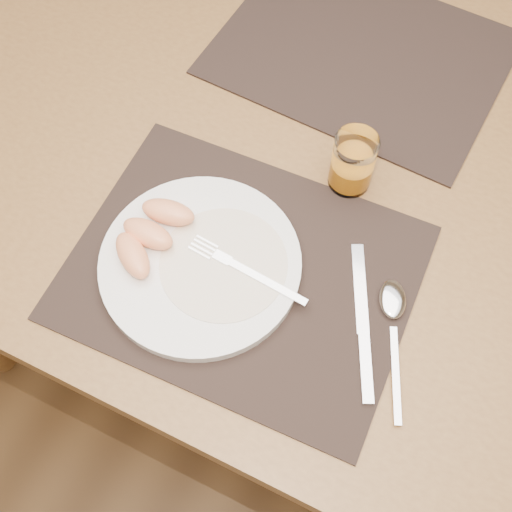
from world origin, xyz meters
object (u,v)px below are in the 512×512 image
object	(u,v)px
table	(316,189)
juice_glass	(352,164)
knife	(363,334)
placemat_near	(242,272)
placemat_far	(361,53)
spoon	(393,310)
fork	(238,266)
plate	(200,264)

from	to	relation	value
table	juice_glass	bearing A→B (deg)	-23.18
knife	juice_glass	distance (m)	0.24
placemat_near	placemat_far	xyz separation A→B (m)	(-0.00, 0.44, 0.00)
placemat_near	knife	world-z (taller)	knife
placemat_far	spoon	xyz separation A→B (m)	(0.20, -0.41, 0.01)
knife	juice_glass	size ratio (longest dim) A/B	2.23
knife	placemat_far	bearing A→B (deg)	111.73
fork	spoon	bearing A→B (deg)	9.89
fork	knife	size ratio (longest dim) A/B	0.85
plate	knife	world-z (taller)	plate
knife	spoon	xyz separation A→B (m)	(0.02, 0.05, 0.00)
spoon	juice_glass	world-z (taller)	juice_glass
placemat_near	plate	distance (m)	0.06
placemat_near	placemat_far	world-z (taller)	same
placemat_near	spoon	size ratio (longest dim) A/B	2.44
plate	juice_glass	xyz separation A→B (m)	(0.13, 0.22, 0.03)
table	plate	distance (m)	0.27
table	knife	xyz separation A→B (m)	(0.16, -0.23, 0.09)
placemat_near	juice_glass	bearing A→B (deg)	69.43
knife	spoon	distance (m)	0.05
plate	spoon	world-z (taller)	plate
knife	juice_glass	xyz separation A→B (m)	(-0.10, 0.21, 0.04)
table	fork	size ratio (longest dim) A/B	7.99
placemat_far	spoon	size ratio (longest dim) A/B	2.44
fork	placemat_far	bearing A→B (deg)	89.71
spoon	table	bearing A→B (deg)	133.78
juice_glass	table	bearing A→B (deg)	156.82
placemat_far	plate	size ratio (longest dim) A/B	1.67
knife	juice_glass	world-z (taller)	juice_glass
placemat_far	plate	distance (m)	0.46
placemat_far	fork	distance (m)	0.44
placemat_near	spoon	xyz separation A→B (m)	(0.20, 0.03, 0.01)
placemat_far	fork	bearing A→B (deg)	-90.29
juice_glass	plate	bearing A→B (deg)	-120.65
placemat_far	plate	xyz separation A→B (m)	(-0.05, -0.46, 0.01)
fork	spoon	xyz separation A→B (m)	(0.21, 0.04, -0.01)
placemat_near	placemat_far	size ratio (longest dim) A/B	1.00
table	placemat_far	xyz separation A→B (m)	(-0.02, 0.22, 0.09)
plate	placemat_far	bearing A→B (deg)	83.59
placemat_near	placemat_far	distance (m)	0.44
plate	juice_glass	bearing A→B (deg)	59.35
juice_glass	spoon	bearing A→B (deg)	-52.39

